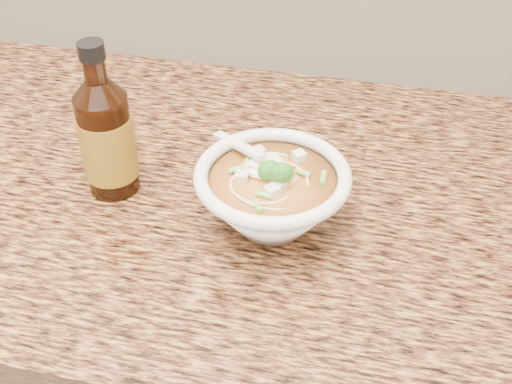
# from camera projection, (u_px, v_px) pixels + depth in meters

# --- Properties ---
(cabinet) EXTENTS (4.00, 0.65, 0.86)m
(cabinet) POSITION_uv_depth(u_px,v_px,m) (164.00, 366.00, 1.19)
(cabinet) COLOR #33180F
(cabinet) RESTS_ON ground
(counter_slab) EXTENTS (4.00, 0.68, 0.04)m
(counter_slab) POSITION_uv_depth(u_px,v_px,m) (135.00, 176.00, 0.91)
(counter_slab) COLOR #A3793C
(counter_slab) RESTS_ON cabinet
(soup_bowl) EXTENTS (0.19, 0.19, 0.10)m
(soup_bowl) POSITION_uv_depth(u_px,v_px,m) (272.00, 197.00, 0.77)
(soup_bowl) COLOR white
(soup_bowl) RESTS_ON counter_slab
(hot_sauce_bottle) EXTENTS (0.09, 0.09, 0.21)m
(hot_sauce_bottle) POSITION_uv_depth(u_px,v_px,m) (107.00, 138.00, 0.81)
(hot_sauce_bottle) COLOR #311506
(hot_sauce_bottle) RESTS_ON counter_slab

